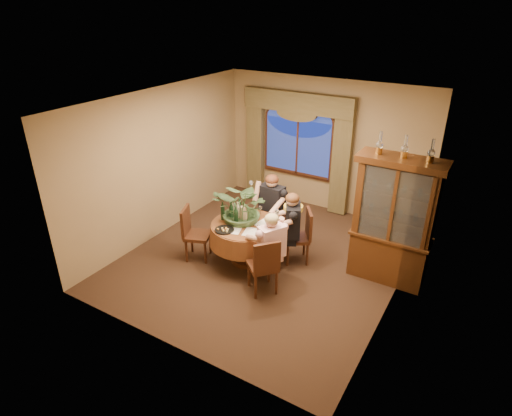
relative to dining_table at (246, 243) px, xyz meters
The scene contains 37 objects.
floor 0.51m from the dining_table, 46.37° to the left, with size 5.00×5.00×0.00m, color black.
wall_back 2.94m from the dining_table, 85.05° to the left, with size 4.50×4.50×0.00m, color olive.
wall_right 2.70m from the dining_table, ahead, with size 5.00×5.00×0.00m, color olive.
ceiling 2.45m from the dining_table, 46.37° to the left, with size 5.00×5.00×0.00m, color white.
window 2.86m from the dining_table, 97.69° to the left, with size 1.62×0.10×1.32m, color navy, non-canonical shape.
arched_transom 3.20m from the dining_table, 97.69° to the left, with size 1.60×0.06×0.44m, color navy, non-canonical shape.
drapery_left 3.08m from the dining_table, 117.89° to the left, with size 0.38×0.14×2.32m, color #4C4223.
drapery_right 2.83m from the dining_table, 75.74° to the left, with size 0.38×0.14×2.32m, color #4C4223.
swag_valance 3.24m from the dining_table, 97.92° to the left, with size 2.45×0.16×0.42m, color #4C4223, non-canonical shape.
dining_table is the anchor object (origin of this frame).
china_cabinet 2.46m from the dining_table, 18.94° to the left, with size 1.30×0.52×2.10m, color #361C0D.
oil_lamp_left 2.78m from the dining_table, 22.29° to the left, with size 0.11×0.11×0.34m, color #A5722D, non-canonical shape.
oil_lamp_center 3.03m from the dining_table, 18.94° to the left, with size 0.11×0.11×0.34m, color #A5722D, non-canonical shape.
oil_lamp_right 3.31m from the dining_table, 16.45° to the left, with size 0.11×0.11×0.34m, color #A5722D, non-canonical shape.
chair_right 0.88m from the dining_table, 40.78° to the right, with size 0.42×0.42×0.96m, color black.
chair_back_right 0.88m from the dining_table, 33.59° to the left, with size 0.42×0.42×0.96m, color black.
chair_back 0.89m from the dining_table, 88.68° to the left, with size 0.42×0.42×0.96m, color black.
chair_front_left 0.87m from the dining_table, 157.48° to the right, with size 0.42×0.42×0.96m, color black.
person_pink 0.86m from the dining_table, 28.38° to the right, with size 0.46×0.42×1.29m, color beige, non-canonical shape.
person_back 0.86m from the dining_table, 84.97° to the left, with size 0.50×0.46×1.40m, color black, non-canonical shape.
person_scarf 0.84m from the dining_table, 26.67° to the left, with size 0.48×0.44×1.34m, color black, non-canonical shape.
stoneware_vase 0.53m from the dining_table, 138.19° to the left, with size 0.14×0.14×0.26m, color #937C5B, non-canonical shape.
centerpiece_plant 1.01m from the dining_table, 135.38° to the left, with size 0.98×1.09×0.85m, color #37552F.
olive_bowl 0.40m from the dining_table, 27.73° to the right, with size 0.14×0.14×0.04m, color #505F2D.
cheese_platter 0.57m from the dining_table, 115.42° to the right, with size 0.32×0.32×0.02m, color black.
wine_bottle_0 0.64m from the dining_table, 166.12° to the left, with size 0.07×0.07×0.33m, color tan.
wine_bottle_1 0.58m from the dining_table, 161.65° to the left, with size 0.07×0.07×0.33m, color tan.
wine_bottle_2 0.56m from the dining_table, 146.92° to the right, with size 0.07×0.07×0.33m, color black.
wine_bottle_3 0.69m from the dining_table, behind, with size 0.07×0.07×0.33m, color black.
wine_bottle_4 0.63m from the dining_table, 141.81° to the left, with size 0.07×0.07×0.33m, color black.
wine_bottle_5 0.62m from the dining_table, behind, with size 0.07×0.07×0.33m, color black.
tasting_paper_0 0.48m from the dining_table, 43.76° to the right, with size 0.21×0.30×0.00m, color white.
tasting_paper_1 0.48m from the dining_table, 33.82° to the left, with size 0.21×0.30×0.00m, color white.
tasting_paper_2 0.47m from the dining_table, 99.77° to the right, with size 0.21×0.30×0.00m, color white.
wine_glass_person_pink 0.63m from the dining_table, 28.38° to the right, with size 0.07×0.07×0.18m, color silver, non-canonical shape.
wine_glass_person_back 0.63m from the dining_table, 84.97° to the left, with size 0.07×0.07×0.18m, color silver, non-canonical shape.
wine_glass_person_scarf 0.63m from the dining_table, 26.67° to the left, with size 0.07×0.07×0.18m, color silver, non-canonical shape.
Camera 1 is at (3.20, -5.64, 4.18)m, focal length 30.00 mm.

